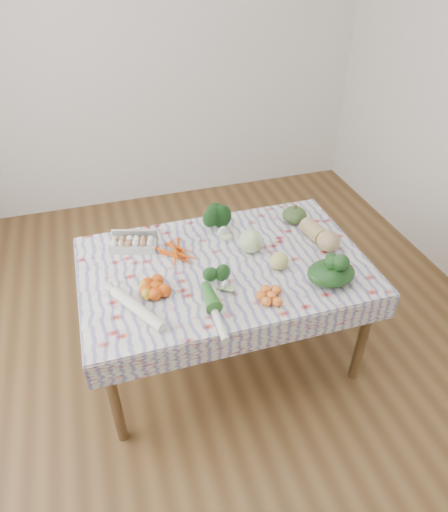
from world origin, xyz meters
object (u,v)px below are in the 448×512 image
(kabocha_squash, at_px, (295,215))
(cabbage, at_px, (251,241))
(egg_carton, at_px, (133,245))
(butternut_squash, at_px, (320,234))
(grapefruit, at_px, (280,261))
(dining_table, at_px, (224,275))

(kabocha_squash, bearing_deg, cabbage, -150.12)
(cabbage, bearing_deg, egg_carton, 162.34)
(cabbage, relative_size, butternut_squash, 0.49)
(grapefruit, bearing_deg, butternut_squash, 25.74)
(dining_table, relative_size, egg_carton, 5.74)
(egg_carton, xyz_separation_m, grapefruit, (0.78, -0.42, 0.02))
(kabocha_squash, height_order, butternut_squash, butternut_squash)
(kabocha_squash, bearing_deg, dining_table, -152.69)
(dining_table, height_order, cabbage, cabbage)
(cabbage, distance_m, butternut_squash, 0.44)
(cabbage, bearing_deg, butternut_squash, -5.84)
(egg_carton, distance_m, butternut_squash, 1.14)
(kabocha_squash, xyz_separation_m, cabbage, (-0.38, -0.22, 0.02))
(kabocha_squash, xyz_separation_m, grapefruit, (-0.28, -0.43, -0.00))
(dining_table, distance_m, butternut_squash, 0.65)
(egg_carton, height_order, cabbage, cabbage)
(dining_table, height_order, butternut_squash, butternut_squash)
(dining_table, xyz_separation_m, egg_carton, (-0.48, 0.29, 0.12))
(kabocha_squash, relative_size, grapefruit, 1.53)
(kabocha_squash, relative_size, cabbage, 1.11)
(egg_carton, bearing_deg, butternut_squash, 3.77)
(dining_table, height_order, egg_carton, egg_carton)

